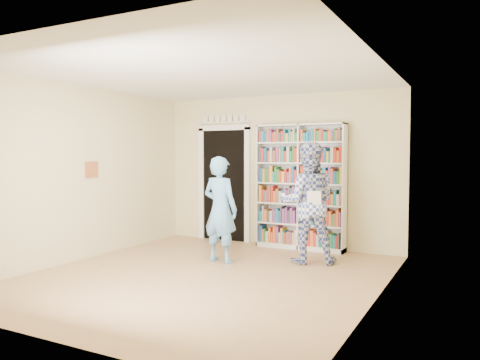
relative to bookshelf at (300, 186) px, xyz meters
The scene contains 11 objects.
floor 2.63m from the bookshelf, 101.82° to the right, with size 5.00×5.00×0.00m, color #AD7C53.
ceiling 2.89m from the bookshelf, 101.82° to the right, with size 5.00×5.00×0.00m, color white.
wall_back 0.58m from the bookshelf, 162.39° to the left, with size 4.50×4.50×0.00m, color beige.
wall_left 3.62m from the bookshelf, 139.46° to the right, with size 5.00×5.00×0.00m, color beige.
wall_right 2.94m from the bookshelf, 53.11° to the right, with size 5.00×5.00×0.00m, color beige.
bookshelf is the anchor object (origin of this frame).
doorway 1.60m from the bookshelf, behind, with size 1.10×0.08×2.43m.
wall_art 3.48m from the bookshelf, 141.76° to the right, with size 0.03×0.25×0.25m, color maroon.
man_blue 1.70m from the bookshelf, 115.81° to the right, with size 0.59×0.39×1.61m, color #64A4DE.
man_plaid 1.07m from the bookshelf, 63.88° to the right, with size 0.89×0.69×1.82m, color #304193.
paper_sheet 1.35m from the bookshelf, 61.56° to the right, with size 0.20×0.01×0.29m, color white.
Camera 1 is at (3.28, -5.29, 1.62)m, focal length 35.00 mm.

